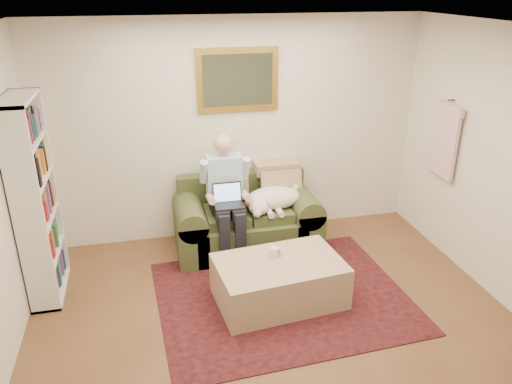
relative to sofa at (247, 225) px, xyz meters
name	(u,v)px	position (x,y,z in m)	size (l,w,h in m)	color
room_shell	(285,205)	(-0.05, -1.69, 1.01)	(4.51, 5.00, 2.61)	brown
rug	(282,296)	(0.13, -1.10, -0.28)	(2.44, 1.95, 0.01)	black
sofa	(247,225)	(0.00, 0.00, 0.00)	(1.66, 0.84, 0.99)	#3E4A27
seated_man	(227,200)	(-0.25, -0.15, 0.41)	(0.55, 0.78, 1.39)	#8CB9D8
laptop	(228,199)	(-0.25, -0.22, 0.44)	(0.32, 0.25, 0.23)	black
sleeping_dog	(273,198)	(0.30, -0.08, 0.35)	(0.68, 0.43, 0.25)	white
ottoman	(279,281)	(0.08, -1.15, -0.07)	(1.21, 0.77, 0.44)	tan
coffee_mug	(274,252)	(0.05, -1.04, 0.20)	(0.08, 0.08, 0.10)	white
tv_remote	(276,250)	(0.10, -0.94, 0.16)	(0.05, 0.15, 0.02)	black
bookshelf	(35,201)	(-2.15, -0.45, 0.71)	(0.28, 0.80, 2.00)	white
wall_mirror	(238,80)	(0.00, 0.43, 1.61)	(0.94, 0.04, 0.72)	gold
hanging_shirt	(444,136)	(2.14, -0.45, 1.06)	(0.06, 0.52, 0.90)	beige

